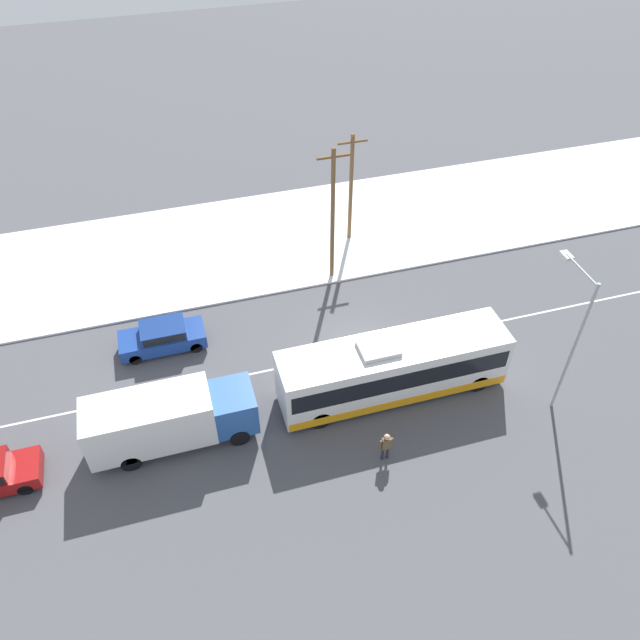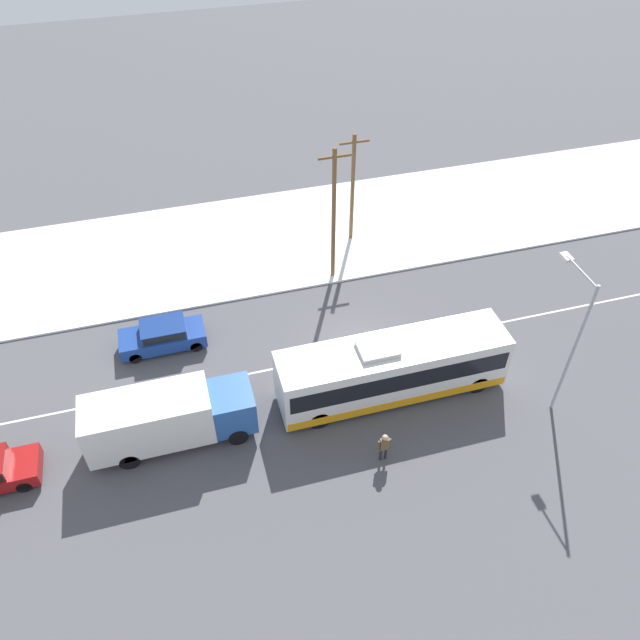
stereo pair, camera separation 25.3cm
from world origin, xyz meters
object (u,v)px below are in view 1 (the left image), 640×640
Objects in this scene: utility_pole_roadside at (333,214)px; sedan_car at (163,336)px; city_bus at (393,368)px; utility_pole_snowlot at (351,187)px; box_truck at (168,418)px; pedestrian_at_stop at (386,444)px; streetlamp at (573,327)px.

sedan_car is at bearing -162.32° from utility_pole_roadside.
utility_pole_snowlot is (2.07, 12.81, 2.18)m from city_bus.
box_truck is 9.67m from pedestrian_at_stop.
utility_pole_roadside is (10.49, 9.45, 2.76)m from box_truck.
utility_pole_roadside is (-7.26, 12.00, -0.42)m from streetlamp.
streetlamp is at bearing -58.83° from utility_pole_roadside.
streetlamp is 14.03m from utility_pole_roadside.
city_bus is 4.05m from pedestrian_at_stop.
utility_pole_roadside reaches higher than streetlamp.
streetlamp is (7.12, -2.57, 3.17)m from city_bus.
city_bus is 1.45× the size of streetlamp.
utility_pole_snowlot is at bearing -151.89° from sedan_car.
pedestrian_at_stop is at bearing 131.47° from sedan_car.
city_bus is 1.32× the size of utility_pole_roadside.
pedestrian_at_stop is at bearing -114.75° from city_bus.
box_truck is at bearing -134.70° from utility_pole_snowlot.
pedestrian_at_stop is at bearing -173.06° from streetlamp.
utility_pole_roadside is (-0.14, 9.43, 2.75)m from city_bus.
box_truck is 0.98× the size of streetlamp.
box_truck is at bearing -179.87° from city_bus.
city_bus is 6.56× the size of pedestrian_at_stop.
city_bus is 10.63m from box_truck.
city_bus is at bearing -89.16° from utility_pole_roadside.
box_truck reaches higher than sedan_car.
pedestrian_at_stop is (8.67, -9.81, 0.21)m from sedan_car.
sedan_car is (0.27, 6.19, -0.79)m from box_truck.
pedestrian_at_stop is (8.95, -3.62, -0.58)m from box_truck.
streetlamp is at bearing -8.17° from box_truck.
pedestrian_at_stop reaches higher than sedan_car.
streetlamp reaches higher than box_truck.
utility_pole_roadside reaches higher than utility_pole_snowlot.
sedan_car is at bearing 87.46° from box_truck.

